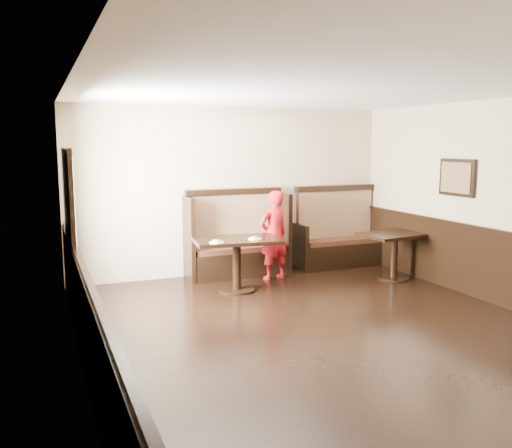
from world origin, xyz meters
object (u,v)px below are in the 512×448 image
table_neighbor (394,245)px  child (274,235)px  booth_neighbor (338,239)px  table_main (237,251)px  booth_main (237,244)px

table_neighbor → child: bearing=150.2°
booth_neighbor → table_main: size_ratio=1.23×
table_main → table_neighbor: (2.63, -0.28, -0.04)m
booth_main → booth_neighbor: same height
table_neighbor → table_main: bearing=166.5°
booth_main → table_neighbor: bearing=-28.4°
booth_neighbor → table_neighbor: bearing=-75.0°
booth_neighbor → table_neighbor: booth_neighbor is taller
booth_main → table_neighbor: (2.28, -1.23, 0.04)m
booth_main → booth_neighbor: bearing=-0.1°
child → booth_main: bearing=-59.7°
table_main → child: bearing=36.6°
table_neighbor → booth_neighbor: bearing=97.6°
booth_neighbor → child: size_ratio=1.14×
booth_neighbor → table_main: bearing=-157.5°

